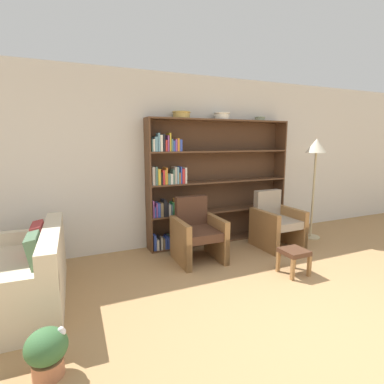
% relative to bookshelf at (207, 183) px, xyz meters
% --- Properties ---
extents(ground_plane, '(24.00, 24.00, 0.00)m').
position_rel_bookshelf_xyz_m(ground_plane, '(-0.03, -2.71, -1.01)').
color(ground_plane, '#A87F51').
extents(wall_back, '(12.00, 0.06, 2.75)m').
position_rel_bookshelf_xyz_m(wall_back, '(-0.03, 0.17, 0.36)').
color(wall_back, silver).
rests_on(wall_back, ground).
extents(bookshelf, '(2.51, 0.30, 2.05)m').
position_rel_bookshelf_xyz_m(bookshelf, '(0.00, 0.00, 0.00)').
color(bookshelf, brown).
rests_on(bookshelf, ground).
extents(bowl_olive, '(0.28, 0.28, 0.10)m').
position_rel_bookshelf_xyz_m(bowl_olive, '(-0.46, -0.02, 1.10)').
color(bowl_olive, tan).
rests_on(bowl_olive, bookshelf).
extents(bowl_terracotta, '(0.26, 0.26, 0.11)m').
position_rel_bookshelf_xyz_m(bowl_terracotta, '(0.25, -0.02, 1.10)').
color(bowl_terracotta, silver).
rests_on(bowl_terracotta, bookshelf).
extents(bowl_slate, '(0.19, 0.19, 0.07)m').
position_rel_bookshelf_xyz_m(bowl_slate, '(1.01, -0.02, 1.08)').
color(bowl_slate, gray).
rests_on(bowl_slate, bookshelf).
extents(couch, '(0.92, 1.63, 0.81)m').
position_rel_bookshelf_xyz_m(couch, '(-2.64, -1.00, -0.72)').
color(couch, beige).
rests_on(couch, ground).
extents(armchair_leather, '(0.65, 0.69, 0.90)m').
position_rel_bookshelf_xyz_m(armchair_leather, '(-0.47, -0.64, -0.61)').
color(armchair_leather, olive).
rests_on(armchair_leather, ground).
extents(armchair_cushioned, '(0.66, 0.70, 0.90)m').
position_rel_bookshelf_xyz_m(armchair_cushioned, '(0.94, -0.64, -0.61)').
color(armchair_cushioned, olive).
rests_on(armchair_cushioned, ground).
extents(floor_lamp, '(0.35, 0.35, 1.75)m').
position_rel_bookshelf_xyz_m(floor_lamp, '(1.82, -0.54, 0.48)').
color(floor_lamp, tan).
rests_on(floor_lamp, ground).
extents(footstool, '(0.31, 0.31, 0.33)m').
position_rel_bookshelf_xyz_m(footstool, '(0.47, -1.59, -0.75)').
color(footstool, olive).
rests_on(footstool, ground).
extents(potted_plant, '(0.30, 0.30, 0.37)m').
position_rel_bookshelf_xyz_m(potted_plant, '(-2.39, -2.21, -0.81)').
color(potted_plant, '#B7704C').
rests_on(potted_plant, ground).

